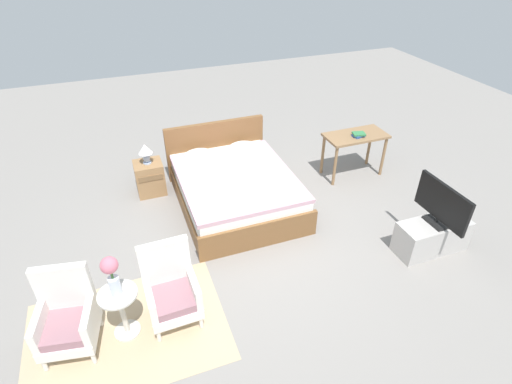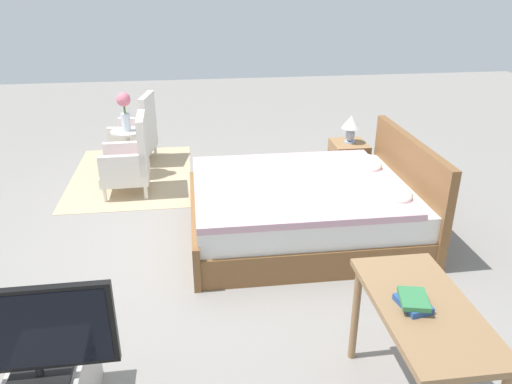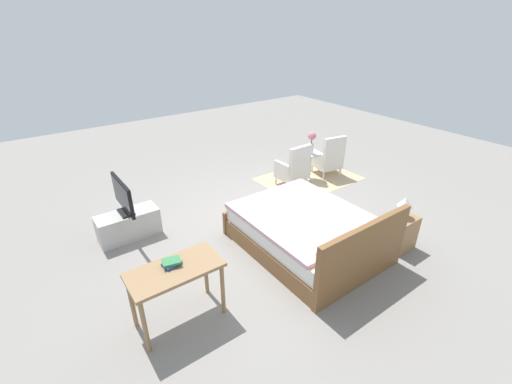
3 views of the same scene
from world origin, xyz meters
name	(u,v)px [view 2 (image 2 of 3)]	position (x,y,z in m)	size (l,w,h in m)	color
ground_plane	(217,248)	(0.00, 0.00, 0.00)	(16.00, 16.00, 0.00)	gray
floor_rug	(132,175)	(-1.98, -0.97, 0.00)	(2.10, 1.50, 0.01)	tan
bed	(308,208)	(-0.15, 0.91, 0.30)	(1.69, 2.17, 0.96)	brown
armchair_by_window_left	(137,135)	(-2.50, -0.92, 0.38)	(0.63, 0.63, 0.92)	white
armchair_by_window_right	(129,162)	(-1.45, -0.92, 0.38)	(0.55, 0.55, 0.92)	white
side_table	(129,148)	(-1.98, -0.98, 0.38)	(0.40, 0.40, 0.60)	beige
flower_vase	(124,107)	(-1.98, -0.98, 0.89)	(0.17, 0.17, 0.48)	silver
nightstand	(348,164)	(-1.33, 1.68, 0.27)	(0.44, 0.41, 0.54)	#997047
table_lamp	(351,125)	(-1.33, 1.68, 0.76)	(0.22, 0.22, 0.33)	#9EADC6
tv_flatscreen	(31,334)	(1.98, -1.03, 0.75)	(0.20, 0.85, 0.57)	black
vanity_desk	(423,322)	(2.04, 1.04, 0.64)	(1.04, 0.52, 0.76)	#8E6B47
book_stack	(413,301)	(2.04, 0.97, 0.79)	(0.23, 0.19, 0.06)	#284C8E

